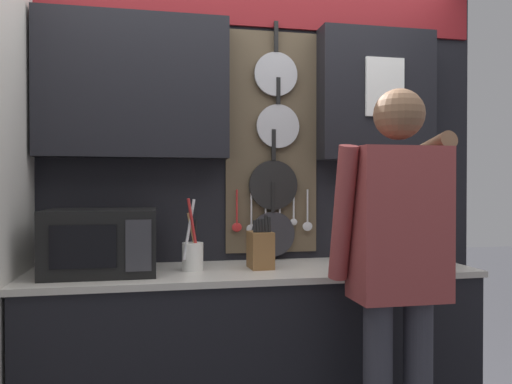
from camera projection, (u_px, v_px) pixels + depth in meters
name	position (u px, v px, depth m)	size (l,w,h in m)	color
base_cabinet_counter	(254.00, 359.00, 2.48)	(2.17, 0.61, 0.90)	black
back_wall_unit	(243.00, 152.00, 2.73)	(2.74, 0.22, 2.43)	black
microwave	(101.00, 242.00, 2.33)	(0.50, 0.39, 0.30)	black
knife_block	(261.00, 249.00, 2.48)	(0.12, 0.15, 0.27)	brown
utensil_crock	(193.00, 254.00, 2.41)	(0.10, 0.10, 0.35)	white
person	(397.00, 255.00, 2.07)	(0.54, 0.67, 1.71)	#383842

